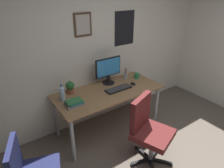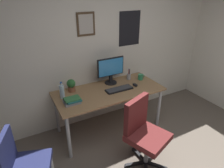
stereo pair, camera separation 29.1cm
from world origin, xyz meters
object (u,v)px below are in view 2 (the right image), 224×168
object	(u,v)px
coffee_mug_near	(141,77)
book_stack_left	(72,101)
computer_mouse	(135,85)
water_bottle	(62,91)
office_chair	(143,130)
monitor	(111,70)
pen_cup	(129,76)
keyboard	(119,89)
side_chair	(22,164)
potted_plant	(71,85)

from	to	relation	value
coffee_mug_near	book_stack_left	world-z (taller)	coffee_mug_near
computer_mouse	water_bottle	distance (m)	1.16
office_chair	monitor	xyz separation A→B (m)	(0.10, 1.06, 0.44)
computer_mouse	water_bottle	xyz separation A→B (m)	(-1.14, 0.17, 0.09)
office_chair	pen_cup	xyz separation A→B (m)	(0.44, 1.04, 0.25)
computer_mouse	book_stack_left	size ratio (longest dim) A/B	0.48
water_bottle	pen_cup	distance (m)	1.19
keyboard	computer_mouse	size ratio (longest dim) A/B	3.91
book_stack_left	monitor	bearing A→B (deg)	22.31
monitor	keyboard	world-z (taller)	monitor
office_chair	keyboard	xyz separation A→B (m)	(0.09, 0.78, 0.21)
water_bottle	coffee_mug_near	world-z (taller)	water_bottle
side_chair	pen_cup	xyz separation A→B (m)	(1.85, 0.85, 0.28)
pen_cup	book_stack_left	distance (m)	1.14
office_chair	pen_cup	size ratio (longest dim) A/B	4.75
office_chair	coffee_mug_near	distance (m)	1.15
office_chair	book_stack_left	distance (m)	1.03
keyboard	pen_cup	bearing A→B (deg)	37.62
office_chair	book_stack_left	world-z (taller)	office_chair
coffee_mug_near	pen_cup	size ratio (longest dim) A/B	0.62
computer_mouse	potted_plant	distance (m)	1.01
keyboard	computer_mouse	bearing A→B (deg)	0.11
keyboard	potted_plant	bearing A→B (deg)	154.97
coffee_mug_near	pen_cup	xyz separation A→B (m)	(-0.17, 0.10, 0.01)
side_chair	coffee_mug_near	xyz separation A→B (m)	(2.02, 0.75, 0.27)
water_bottle	monitor	bearing A→B (deg)	7.82
keyboard	potted_plant	world-z (taller)	potted_plant
water_bottle	coffee_mug_near	bearing A→B (deg)	-0.18
water_bottle	computer_mouse	bearing A→B (deg)	-8.27
monitor	coffee_mug_near	size ratio (longest dim) A/B	3.70
coffee_mug_near	computer_mouse	bearing A→B (deg)	-143.79
keyboard	computer_mouse	xyz separation A→B (m)	(0.30, 0.00, 0.01)
computer_mouse	water_bottle	world-z (taller)	water_bottle
potted_plant	keyboard	bearing A→B (deg)	-25.03
office_chair	monitor	size ratio (longest dim) A/B	2.07
monitor	computer_mouse	bearing A→B (deg)	-43.55
office_chair	side_chair	bearing A→B (deg)	172.37
side_chair	keyboard	bearing A→B (deg)	21.34
coffee_mug_near	book_stack_left	distance (m)	1.29
coffee_mug_near	potted_plant	distance (m)	1.19
side_chair	keyboard	world-z (taller)	side_chair
keyboard	water_bottle	world-z (taller)	water_bottle
monitor	potted_plant	world-z (taller)	monitor
keyboard	pen_cup	world-z (taller)	pen_cup
side_chair	potted_plant	distance (m)	1.27
keyboard	pen_cup	size ratio (longest dim) A/B	2.15
computer_mouse	pen_cup	xyz separation A→B (m)	(0.05, 0.27, 0.04)
monitor	water_bottle	bearing A→B (deg)	-172.18
pen_cup	water_bottle	bearing A→B (deg)	-175.17
side_chair	pen_cup	bearing A→B (deg)	24.78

